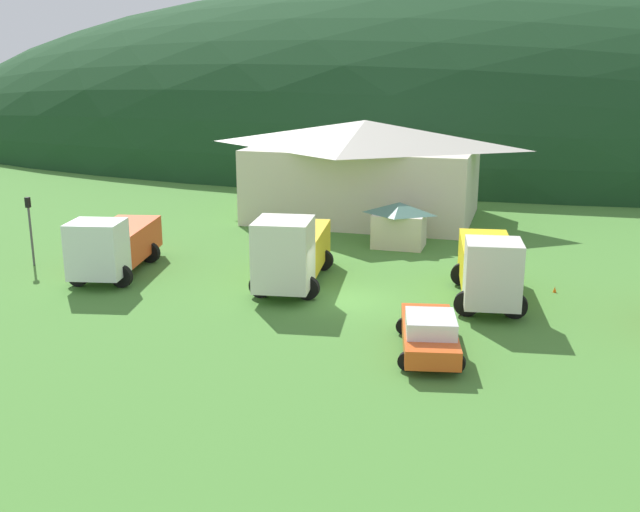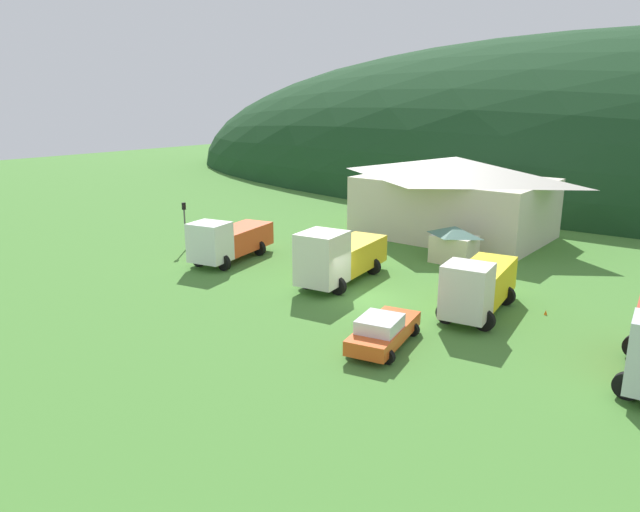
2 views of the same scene
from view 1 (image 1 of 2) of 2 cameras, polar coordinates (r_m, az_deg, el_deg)
name	(u,v)px [view 1 (image 1 of 2)]	position (r m, az deg, el deg)	size (l,w,h in m)	color
ground_plane	(343,299)	(33.64, 1.82, -3.42)	(200.00, 200.00, 0.00)	#477F33
forested_hill_backdrop	(463,155)	(88.42, 11.19, 7.81)	(142.23, 60.00, 39.76)	#193D1E
depot_building	(365,168)	(50.93, 3.53, 6.91)	(16.11, 11.17, 6.77)	beige
play_shed_cream	(399,224)	(43.03, 6.22, 2.51)	(3.21, 2.34, 2.69)	beige
heavy_rig_white	(114,244)	(38.60, -15.88, 0.90)	(4.17, 7.84, 3.25)	white
heavy_rig_striped	(292,250)	(35.23, -2.23, 0.48)	(3.98, 8.46, 3.72)	silver
flatbed_truck_yellow	(488,266)	(33.80, 13.05, -0.75)	(3.73, 7.66, 3.36)	silver
service_pickup_orange	(429,333)	(27.61, 8.57, -5.96)	(3.07, 5.51, 1.66)	#E3531D
traffic_light_west	(30,223)	(41.61, -21.79, 2.39)	(0.20, 0.32, 3.72)	#4C4C51
traffic_cone_near_pickup	(554,292)	(36.40, 17.92, -2.72)	(0.36, 0.36, 0.56)	orange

